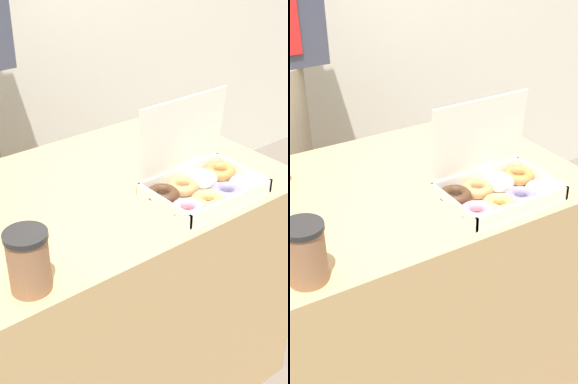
% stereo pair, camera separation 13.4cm
% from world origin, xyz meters
% --- Properties ---
extents(ground_plane, '(14.00, 14.00, 0.00)m').
position_xyz_m(ground_plane, '(0.00, 0.00, 0.00)').
color(ground_plane, '#665B51').
extents(table, '(1.02, 0.69, 0.77)m').
position_xyz_m(table, '(0.00, 0.00, 0.39)').
color(table, tan).
rests_on(table, ground_plane).
extents(donut_box, '(0.34, 0.22, 0.25)m').
position_xyz_m(donut_box, '(0.19, -0.20, 0.81)').
color(donut_box, white).
rests_on(donut_box, table).
extents(coffee_cup, '(0.09, 0.09, 0.14)m').
position_xyz_m(coffee_cup, '(-0.36, -0.27, 0.85)').
color(coffee_cup, '#8C6042').
rests_on(coffee_cup, table).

